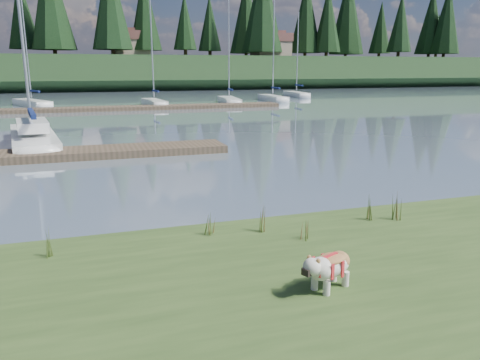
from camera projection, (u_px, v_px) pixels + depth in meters
name	position (u px, v px, depth m)	size (l,w,h in m)	color
ground	(106.00, 110.00, 38.62)	(200.00, 200.00, 0.00)	#7B8FA2
ridge	(94.00, 73.00, 77.78)	(200.00, 20.00, 5.00)	#1B3218
bulldog	(330.00, 265.00, 6.72)	(0.97, 0.65, 0.57)	silver
sailboat_main	(32.00, 134.00, 21.98)	(2.98, 9.11, 12.87)	white
dock_near	(21.00, 156.00, 17.97)	(16.00, 2.00, 0.30)	#4C3D2C
dock_far	(130.00, 108.00, 39.18)	(26.00, 2.20, 0.30)	#4C3D2C
sailboat_bg_1	(29.00, 102.00, 43.11)	(4.29, 7.11, 10.80)	white
sailboat_bg_2	(153.00, 102.00, 43.50)	(1.76, 6.46, 9.76)	white
sailboat_bg_3	(228.00, 100.00, 46.63)	(2.39, 7.41, 10.78)	white
sailboat_bg_4	(271.00, 97.00, 49.98)	(1.56, 6.89, 10.23)	white
sailboat_bg_5	(295.00, 94.00, 57.12)	(1.87, 6.89, 9.86)	white
weed_0	(211.00, 224.00, 8.95)	(0.17, 0.14, 0.51)	#475B23
weed_1	(263.00, 220.00, 9.12)	(0.17, 0.14, 0.55)	#475B23
weed_2	(367.00, 209.00, 9.81)	(0.17, 0.14, 0.57)	#475B23
weed_3	(45.00, 245.00, 7.88)	(0.17, 0.14, 0.53)	#475B23
weed_4	(305.00, 230.00, 8.69)	(0.17, 0.14, 0.46)	#475B23
weed_5	(397.00, 207.00, 9.84)	(0.17, 0.14, 0.62)	#475B23
mud_lip	(173.00, 242.00, 9.38)	(60.00, 0.50, 0.14)	#33281C
conifer_3	(21.00, 12.00, 71.69)	(4.84, 4.84, 12.25)	#382619
conifer_4	(110.00, 1.00, 69.72)	(6.16, 6.16, 15.10)	#382619
conifer_5	(185.00, 22.00, 77.55)	(3.96, 3.96, 10.35)	#382619
conifer_6	(262.00, 3.00, 78.86)	(7.04, 7.04, 17.00)	#382619
conifer_7	(328.00, 19.00, 86.26)	(5.28, 5.28, 13.20)	#382619
conifer_8	(400.00, 23.00, 86.62)	(4.62, 4.62, 11.77)	#382619
conifer_9	(447.00, 19.00, 92.98)	(5.94, 5.94, 14.62)	#382619
house_1	(130.00, 43.00, 76.60)	(6.30, 5.30, 4.65)	gray
house_2	(271.00, 45.00, 81.96)	(6.30, 5.30, 4.65)	gray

